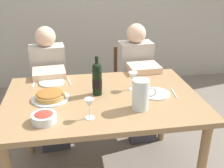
# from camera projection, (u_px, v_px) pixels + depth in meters

# --- Properties ---
(dining_table) EXTENTS (1.50, 1.00, 0.76)m
(dining_table) POSITION_uv_depth(u_px,v_px,m) (103.00, 107.00, 2.11)
(dining_table) COLOR #9E7A51
(dining_table) RESTS_ON ground
(wine_bottle) EXTENTS (0.08, 0.08, 0.31)m
(wine_bottle) POSITION_uv_depth(u_px,v_px,m) (97.00, 79.00, 2.06)
(wine_bottle) COLOR black
(wine_bottle) RESTS_ON dining_table
(water_pitcher) EXTENTS (0.17, 0.12, 0.22)m
(water_pitcher) POSITION_uv_depth(u_px,v_px,m) (141.00, 96.00, 1.87)
(water_pitcher) COLOR silver
(water_pitcher) RESTS_ON dining_table
(baked_tart) EXTENTS (0.29, 0.29, 0.06)m
(baked_tart) POSITION_uv_depth(u_px,v_px,m) (50.00, 96.00, 2.03)
(baked_tart) COLOR silver
(baked_tart) RESTS_ON dining_table
(salad_bowl) EXTENTS (0.16, 0.16, 0.07)m
(salad_bowl) POSITION_uv_depth(u_px,v_px,m) (44.00, 117.00, 1.73)
(salad_bowl) COLOR silver
(salad_bowl) RESTS_ON dining_table
(wine_glass_left_diner) EXTENTS (0.07, 0.07, 0.15)m
(wine_glass_left_diner) POSITION_uv_depth(u_px,v_px,m) (133.00, 77.00, 2.16)
(wine_glass_left_diner) COLOR silver
(wine_glass_left_diner) RESTS_ON dining_table
(wine_glass_right_diner) EXTENTS (0.07, 0.07, 0.14)m
(wine_glass_right_diner) POSITION_uv_depth(u_px,v_px,m) (89.00, 104.00, 1.74)
(wine_glass_right_diner) COLOR silver
(wine_glass_right_diner) RESTS_ON dining_table
(dinner_plate_left_setting) EXTENTS (0.22, 0.22, 0.01)m
(dinner_plate_left_setting) POSITION_uv_depth(u_px,v_px,m) (156.00, 94.00, 2.11)
(dinner_plate_left_setting) COLOR white
(dinner_plate_left_setting) RESTS_ON dining_table
(dinner_plate_right_setting) EXTENTS (0.21, 0.21, 0.01)m
(dinner_plate_right_setting) POSITION_uv_depth(u_px,v_px,m) (52.00, 82.00, 2.32)
(dinner_plate_right_setting) COLOR silver
(dinner_plate_right_setting) RESTS_ON dining_table
(fork_left_setting) EXTENTS (0.02, 0.16, 0.00)m
(fork_left_setting) POSITION_uv_depth(u_px,v_px,m) (137.00, 95.00, 2.09)
(fork_left_setting) COLOR silver
(fork_left_setting) RESTS_ON dining_table
(knife_left_setting) EXTENTS (0.03, 0.18, 0.00)m
(knife_left_setting) POSITION_uv_depth(u_px,v_px,m) (174.00, 93.00, 2.13)
(knife_left_setting) COLOR silver
(knife_left_setting) RESTS_ON dining_table
(knife_right_setting) EXTENTS (0.03, 0.18, 0.00)m
(knife_right_setting) POSITION_uv_depth(u_px,v_px,m) (69.00, 81.00, 2.34)
(knife_right_setting) COLOR silver
(knife_right_setting) RESTS_ON dining_table
(spoon_right_setting) EXTENTS (0.03, 0.16, 0.00)m
(spoon_right_setting) POSITION_uv_depth(u_px,v_px,m) (34.00, 84.00, 2.30)
(spoon_right_setting) COLOR silver
(spoon_right_setting) RESTS_ON dining_table
(chair_left) EXTENTS (0.43, 0.43, 0.87)m
(chair_left) POSITION_uv_depth(u_px,v_px,m) (50.00, 85.00, 2.92)
(chair_left) COLOR brown
(chair_left) RESTS_ON ground
(diner_left) EXTENTS (0.36, 0.53, 1.16)m
(diner_left) POSITION_uv_depth(u_px,v_px,m) (50.00, 83.00, 2.67)
(diner_left) COLOR #B7B2A8
(diner_left) RESTS_ON ground
(chair_right) EXTENTS (0.42, 0.42, 0.87)m
(chair_right) POSITION_uv_depth(u_px,v_px,m) (131.00, 80.00, 3.05)
(chair_right) COLOR brown
(chair_right) RESTS_ON ground
(diner_right) EXTENTS (0.35, 0.52, 1.16)m
(diner_right) POSITION_uv_depth(u_px,v_px,m) (138.00, 78.00, 2.79)
(diner_right) COLOR #B7B2A8
(diner_right) RESTS_ON ground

